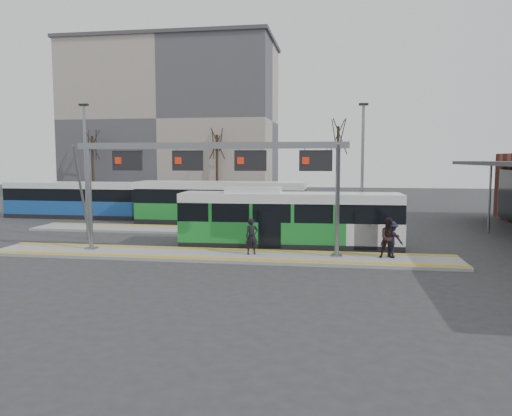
{
  "coord_description": "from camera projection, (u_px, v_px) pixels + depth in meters",
  "views": [
    {
      "loc": [
        5.4,
        -22.48,
        4.56
      ],
      "look_at": [
        1.33,
        3.0,
        2.04
      ],
      "focal_mm": 35.0,
      "sensor_mm": 36.0,
      "label": 1
    }
  ],
  "objects": [
    {
      "name": "tactile_second",
      "position": [
        191.0,
        226.0,
        32.99
      ],
      "size": [
        20.0,
        0.35,
        0.02
      ],
      "color": "gold",
      "rests_on": "platform_second"
    },
    {
      "name": "passenger_c",
      "position": [
        392.0,
        239.0,
        22.51
      ],
      "size": [
        1.19,
        0.89,
        1.63
      ],
      "primitive_type": "imported",
      "rotation": [
        0.0,
        0.0,
        0.3
      ],
      "color": "black",
      "rests_on": "platform_main"
    },
    {
      "name": "tactile_main",
      "position": [
        218.0,
        253.0,
        23.37
      ],
      "size": [
        22.0,
        2.65,
        0.02
      ],
      "color": "gold",
      "rests_on": "platform_main"
    },
    {
      "name": "lamp_east",
      "position": [
        362.0,
        169.0,
        27.15
      ],
      "size": [
        0.5,
        0.25,
        7.57
      ],
      "color": "slate",
      "rests_on": "ground"
    },
    {
      "name": "bg_bus_blue",
      "position": [
        74.0,
        200.0,
        39.04
      ],
      "size": [
        10.71,
        2.58,
        2.78
      ],
      "rotation": [
        0.0,
        0.0,
        -0.02
      ],
      "color": "black",
      "rests_on": "ground"
    },
    {
      "name": "lamp_west",
      "position": [
        86.0,
        168.0,
        28.21
      ],
      "size": [
        0.5,
        0.25,
        7.66
      ],
      "color": "slate",
      "rests_on": "ground"
    },
    {
      "name": "tree_far",
      "position": [
        92.0,
        145.0,
        53.86
      ],
      "size": [
        1.4,
        1.4,
        8.01
      ],
      "color": "#382B21",
      "rests_on": "ground"
    },
    {
      "name": "tree_mid",
      "position": [
        338.0,
        137.0,
        51.41
      ],
      "size": [
        1.4,
        1.4,
        9.02
      ],
      "color": "#382B21",
      "rests_on": "ground"
    },
    {
      "name": "hero_bus",
      "position": [
        289.0,
        220.0,
        25.86
      ],
      "size": [
        11.41,
        2.83,
        3.11
      ],
      "rotation": [
        0.0,
        0.0,
        0.04
      ],
      "color": "black",
      "rests_on": "ground"
    },
    {
      "name": "gantry",
      "position": [
        211.0,
        165.0,
        23.27
      ],
      "size": [
        13.0,
        1.68,
        5.2
      ],
      "color": "slate",
      "rests_on": "platform_main"
    },
    {
      "name": "passenger_b",
      "position": [
        389.0,
        238.0,
        22.23
      ],
      "size": [
        0.93,
        0.75,
        1.82
      ],
      "primitive_type": "imported",
      "rotation": [
        0.0,
        0.0,
        0.06
      ],
      "color": "black",
      "rests_on": "platform_main"
    },
    {
      "name": "tree_left",
      "position": [
        217.0,
        144.0,
        52.92
      ],
      "size": [
        1.4,
        1.4,
        8.12
      ],
      "color": "#382B21",
      "rests_on": "ground"
    },
    {
      "name": "platform_second",
      "position": [
        186.0,
        230.0,
        31.87
      ],
      "size": [
        20.0,
        3.0,
        0.15
      ],
      "primitive_type": "cube",
      "color": "gray",
      "rests_on": "ground"
    },
    {
      "name": "bg_bus_green",
      "position": [
        220.0,
        203.0,
        35.31
      ],
      "size": [
        12.0,
        2.75,
        2.99
      ],
      "rotation": [
        0.0,
        0.0,
        -0.02
      ],
      "color": "black",
      "rests_on": "ground"
    },
    {
      "name": "platform_main",
      "position": [
        218.0,
        255.0,
        23.38
      ],
      "size": [
        22.0,
        3.0,
        0.15
      ],
      "primitive_type": "cube",
      "color": "gray",
      "rests_on": "ground"
    },
    {
      "name": "ground",
      "position": [
        218.0,
        257.0,
        23.38
      ],
      "size": [
        120.0,
        120.0,
        0.0
      ],
      "primitive_type": "plane",
      "color": "#2D2D30",
      "rests_on": "ground"
    },
    {
      "name": "passenger_a",
      "position": [
        252.0,
        236.0,
        23.17
      ],
      "size": [
        0.73,
        0.64,
        1.68
      ],
      "primitive_type": "imported",
      "rotation": [
        0.0,
        0.0,
        0.49
      ],
      "color": "black",
      "rests_on": "platform_main"
    },
    {
      "name": "apartment_block",
      "position": [
        174.0,
        121.0,
        60.07
      ],
      "size": [
        24.5,
        12.5,
        18.4
      ],
      "color": "#A7998B",
      "rests_on": "ground"
    }
  ]
}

